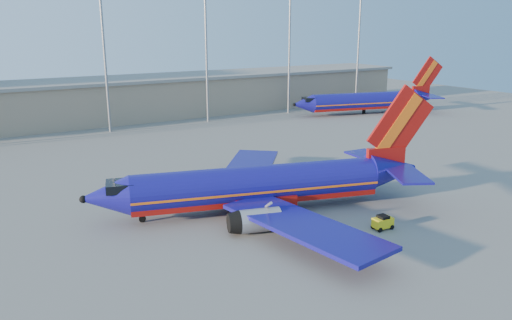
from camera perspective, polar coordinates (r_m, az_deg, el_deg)
name	(u,v)px	position (r m, az deg, el deg)	size (l,w,h in m)	color
ground	(267,199)	(56.87, 1.22, -4.43)	(220.00, 220.00, 0.00)	slate
terminal_building	(163,95)	(111.22, -10.61, 7.27)	(122.00, 16.00, 8.50)	gray
light_mast_row	(157,34)	(97.26, -11.22, 13.98)	(101.60, 1.60, 28.65)	gray
aircraft_main	(265,185)	(52.59, 1.06, -2.91)	(37.10, 35.18, 12.86)	navy
aircraft_second	(368,101)	(114.18, 12.70, 6.61)	(35.84, 16.60, 12.35)	navy
baggage_tug	(383,222)	(49.91, 14.28, -6.88)	(2.01, 1.28, 1.40)	yellow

